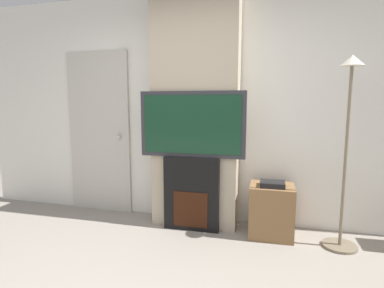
# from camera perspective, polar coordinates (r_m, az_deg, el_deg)

# --- Properties ---
(wall_back) EXTENTS (6.00, 0.06, 2.70)m
(wall_back) POSITION_cam_1_polar(r_m,az_deg,el_deg) (3.60, 1.46, 6.78)
(wall_back) COLOR silver
(wall_back) RESTS_ON ground_plane
(chimney_breast) EXTENTS (0.97, 0.34, 2.70)m
(chimney_breast) POSITION_cam_1_polar(r_m,az_deg,el_deg) (3.40, 0.71, 6.73)
(chimney_breast) COLOR tan
(chimney_breast) RESTS_ON ground_plane
(fireplace) EXTENTS (0.62, 0.15, 0.83)m
(fireplace) POSITION_cam_1_polar(r_m,az_deg,el_deg) (3.39, -0.01, -9.41)
(fireplace) COLOR black
(fireplace) RESTS_ON ground_plane
(television) EXTENTS (1.16, 0.07, 0.72)m
(television) POSITION_cam_1_polar(r_m,az_deg,el_deg) (3.25, -0.01, 3.75)
(television) COLOR #2D2D33
(television) RESTS_ON fireplace
(floor_lamp) EXTENTS (0.33, 0.33, 1.85)m
(floor_lamp) POSITION_cam_1_polar(r_m,az_deg,el_deg) (3.17, 27.44, 1.22)
(floor_lamp) COLOR #726651
(floor_lamp) RESTS_ON ground_plane
(media_stand) EXTENTS (0.46, 0.40, 0.60)m
(media_stand) POSITION_cam_1_polar(r_m,az_deg,el_deg) (3.37, 14.88, -12.02)
(media_stand) COLOR brown
(media_stand) RESTS_ON ground_plane
(entry_door) EXTENTS (0.85, 0.09, 2.06)m
(entry_door) POSITION_cam_1_polar(r_m,az_deg,el_deg) (4.07, -17.21, 2.03)
(entry_door) COLOR #BCB7AD
(entry_door) RESTS_ON ground_plane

